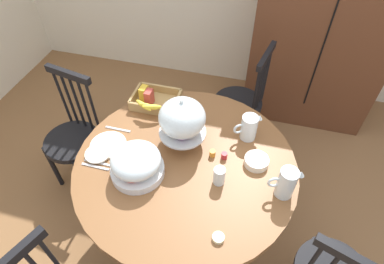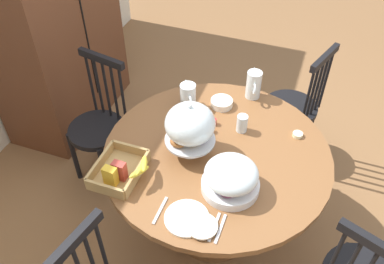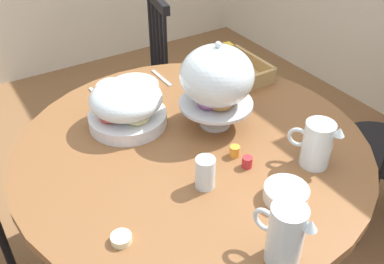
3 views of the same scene
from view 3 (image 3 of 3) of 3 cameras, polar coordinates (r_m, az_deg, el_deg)
dining_table at (r=1.70m, az=0.00°, el=-6.69°), size 1.29×1.29×0.74m
windsor_chair_facing_door at (r=2.50m, az=-7.21°, el=5.73°), size 0.41×0.41×0.97m
pastry_stand_with_dome at (r=1.58m, az=3.29°, el=6.94°), size 0.28×0.28×0.34m
fruit_platter_covered at (r=1.65m, az=-8.63°, el=3.51°), size 0.30×0.30×0.18m
orange_juice_pitcher at (r=1.17m, az=12.16°, el=-13.33°), size 0.18×0.10×0.19m
milk_pitcher at (r=1.50m, az=16.11°, el=-1.76°), size 0.17×0.12×0.17m
cereal_basket at (r=2.00m, az=4.98°, el=8.55°), size 0.32×0.30×0.12m
china_plate_large at (r=1.94m, az=-7.70°, el=6.11°), size 0.22×0.22×0.01m
china_plate_small at (r=1.92m, az=-10.38°, el=5.97°), size 0.15×0.15×0.01m
cereal_bowl at (r=1.38m, az=12.30°, el=-7.94°), size 0.14×0.14×0.04m
drinking_glass at (r=1.37m, az=1.76°, el=-5.41°), size 0.06×0.06×0.11m
butter_dish at (r=1.25m, az=-9.32°, el=-13.71°), size 0.06×0.06×0.02m
jam_jar_strawberry at (r=1.47m, az=7.29°, el=-3.94°), size 0.04×0.04×0.04m
jam_jar_apricot at (r=1.51m, az=5.66°, el=-2.52°), size 0.04×0.04×0.04m
table_knife at (r=1.89m, az=-11.52°, el=4.85°), size 0.17×0.01×0.01m
dinner_fork at (r=1.89m, az=-12.35°, el=4.59°), size 0.17×0.01×0.01m
soup_spoon at (r=1.99m, az=-4.05°, el=7.13°), size 0.17×0.01×0.01m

